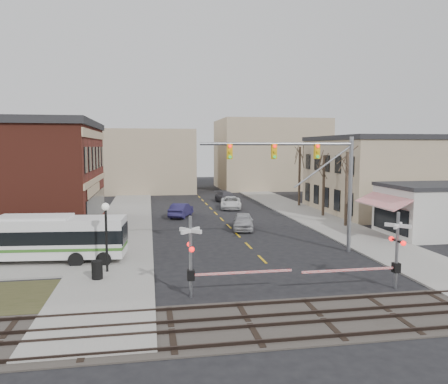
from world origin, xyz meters
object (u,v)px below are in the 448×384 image
at_px(traffic_signal_mast, 311,170).
at_px(car_a, 243,221).
at_px(rr_crossing_east, 389,251).
at_px(trash_bin, 97,270).
at_px(rr_crossing_west, 199,257).
at_px(pedestrian_near, 104,249).
at_px(pedestrian_far, 105,232).
at_px(transit_bus, 35,238).
at_px(car_b, 181,210).
at_px(car_d, 227,197).
at_px(car_c, 231,203).
at_px(street_lamp, 106,222).

xyz_separation_m(traffic_signal_mast, car_a, (-2.69, 9.18, -5.03)).
height_order(rr_crossing_east, trash_bin, rr_crossing_east).
relative_size(rr_crossing_west, pedestrian_near, 3.66).
relative_size(trash_bin, pedestrian_far, 0.53).
height_order(transit_bus, pedestrian_far, transit_bus).
bearing_deg(rr_crossing_west, car_a, 70.76).
bearing_deg(rr_crossing_east, rr_crossing_west, 177.11).
bearing_deg(car_a, car_b, 133.87).
bearing_deg(pedestrian_near, traffic_signal_mast, -109.15).
xyz_separation_m(car_d, pedestrian_near, (-12.91, -28.10, 0.17)).
distance_m(car_b, car_c, 8.15).
bearing_deg(trash_bin, traffic_signal_mast, 16.32).
bearing_deg(pedestrian_near, street_lamp, 169.46).
height_order(car_d, pedestrian_near, pedestrian_near).
bearing_deg(street_lamp, car_b, 73.87).
relative_size(trash_bin, pedestrian_near, 0.65).
bearing_deg(trash_bin, rr_crossing_west, -33.33).
relative_size(car_d, pedestrian_far, 2.65).
bearing_deg(trash_bin, pedestrian_near, 90.03).
relative_size(car_d, pedestrian_near, 3.22).
xyz_separation_m(transit_bus, car_b, (10.36, 16.66, -0.90)).
height_order(rr_crossing_west, car_b, rr_crossing_west).
bearing_deg(rr_crossing_east, transit_bus, 156.36).
xyz_separation_m(rr_crossing_east, pedestrian_near, (-14.95, 7.79, -1.08)).
bearing_deg(traffic_signal_mast, pedestrian_far, 162.04).
distance_m(car_c, pedestrian_near, 25.66).
bearing_deg(traffic_signal_mast, car_b, 113.94).
bearing_deg(transit_bus, trash_bin, -46.56).
bearing_deg(rr_crossing_west, traffic_signal_mast, 41.29).
xyz_separation_m(car_a, car_c, (1.36, 13.13, -0.03)).
distance_m(traffic_signal_mast, pedestrian_near, 14.57).
height_order(rr_crossing_west, pedestrian_far, rr_crossing_west).
bearing_deg(car_b, street_lamp, 94.16).
distance_m(transit_bus, pedestrian_near, 4.34).
bearing_deg(rr_crossing_east, car_c, 94.83).
bearing_deg(car_a, rr_crossing_east, -65.01).
height_order(traffic_signal_mast, pedestrian_near, traffic_signal_mast).
xyz_separation_m(street_lamp, car_b, (5.72, 19.78, -2.28)).
height_order(street_lamp, pedestrian_near, street_lamp).
bearing_deg(pedestrian_near, car_d, -44.49).
height_order(car_a, car_d, car_a).
bearing_deg(pedestrian_far, trash_bin, -141.88).
bearing_deg(car_d, trash_bin, -123.21).
bearing_deg(trash_bin, car_a, 50.10).
xyz_separation_m(car_a, pedestrian_near, (-11.04, -9.34, 0.15)).
distance_m(trash_bin, pedestrian_far, 8.60).
xyz_separation_m(street_lamp, trash_bin, (-0.41, -1.35, -2.39)).
relative_size(rr_crossing_east, car_a, 1.30).
bearing_deg(car_c, pedestrian_far, -115.87).
relative_size(rr_crossing_east, car_c, 1.10).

